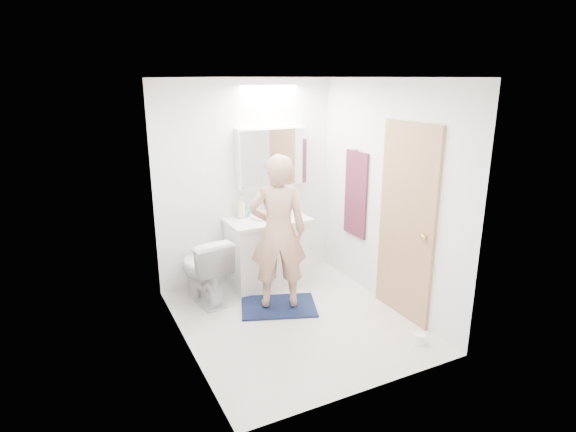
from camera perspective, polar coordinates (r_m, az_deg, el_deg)
floor at (r=4.92m, az=0.80°, el=-12.64°), size 2.50×2.50×0.00m
ceiling at (r=4.30m, az=0.93°, el=16.55°), size 2.50×2.50×0.00m
wall_back at (r=5.57m, az=-5.06°, el=4.03°), size 2.50×0.00×2.50m
wall_front at (r=3.45m, az=10.43°, el=-4.03°), size 2.50×0.00×2.50m
wall_left at (r=4.10m, az=-12.96°, el=-0.90°), size 0.00×2.50×2.50m
wall_right at (r=5.05m, az=12.04°, el=2.42°), size 0.00×2.50×2.50m
vanity_cabinet at (r=5.60m, az=-2.51°, el=-4.52°), size 0.90×0.55×0.78m
countertop at (r=5.46m, az=-2.56°, el=-0.50°), size 0.95×0.58×0.04m
sink_basin at (r=5.48m, az=-2.69°, el=-0.07°), size 0.36×0.36×0.03m
faucet at (r=5.63m, az=-3.49°, el=1.06°), size 0.02×0.02×0.16m
medicine_cabinet at (r=5.56m, az=-1.96°, el=7.21°), size 0.88×0.14×0.70m
mirror_panel at (r=5.49m, az=-1.62°, el=7.10°), size 0.84×0.01×0.66m
toilet at (r=5.24m, az=-10.27°, el=-6.40°), size 0.53×0.80×0.76m
bath_rug at (r=5.17m, az=-1.17°, el=-10.98°), size 0.94×0.79×0.02m
person at (r=4.83m, az=-1.23°, el=-1.98°), size 0.69×0.57×1.63m
door at (r=4.83m, az=14.27°, el=-0.83°), size 0.04×0.80×2.00m
door_knob at (r=4.61m, az=16.25°, el=-2.48°), size 0.06×0.06×0.06m
towel at (r=5.48m, az=8.26°, el=2.65°), size 0.02×0.42×1.00m
towel_hook at (r=5.38m, az=8.37°, el=8.03°), size 0.07×0.02×0.02m
soap_bottle_a at (r=5.46m, az=-5.71°, el=1.01°), size 0.10×0.10×0.25m
soap_bottle_b at (r=5.52m, az=-5.24°, el=0.75°), size 0.11×0.11×0.17m
toothbrush_cup at (r=5.66m, az=-1.52°, el=0.84°), size 0.11×0.11×0.10m
toilet_paper_roll at (r=4.68m, az=15.78°, el=-14.25°), size 0.11×0.11×0.10m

